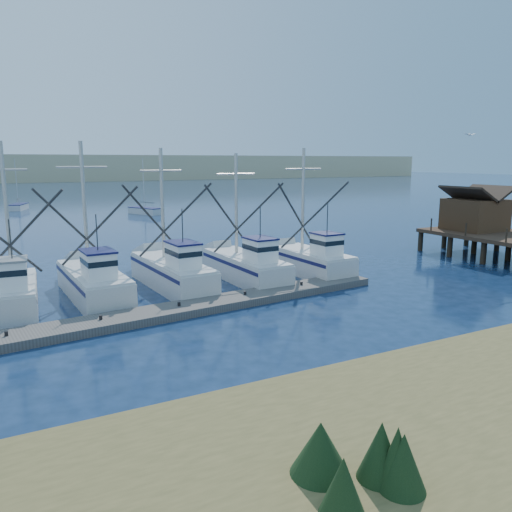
% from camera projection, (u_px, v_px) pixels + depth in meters
% --- Properties ---
extents(ground, '(500.00, 500.00, 0.00)m').
position_uv_depth(ground, '(364.00, 337.00, 22.17)').
color(ground, '#0C1E36').
rests_on(ground, ground).
extents(floating_dock, '(31.21, 5.35, 0.42)m').
position_uv_depth(floating_dock, '(122.00, 320.00, 23.92)').
color(floating_dock, '#59544F').
rests_on(floating_dock, ground).
extents(timber_pier, '(7.00, 20.00, 8.00)m').
position_uv_depth(timber_pier, '(512.00, 228.00, 38.81)').
color(timber_pier, black).
rests_on(timber_pier, ground).
extents(dune_ridge, '(360.00, 60.00, 10.00)m').
position_uv_depth(dune_ridge, '(31.00, 168.00, 204.17)').
color(dune_ridge, tan).
rests_on(dune_ridge, ground).
extents(trawler_fleet, '(30.63, 9.37, 9.07)m').
position_uv_depth(trawler_fleet, '(102.00, 282.00, 28.20)').
color(trawler_fleet, silver).
rests_on(trawler_fleet, ground).
extents(sailboat_near, '(4.09, 5.90, 8.10)m').
position_uv_depth(sailboat_near, '(145.00, 211.00, 73.41)').
color(sailboat_near, silver).
rests_on(sailboat_near, ground).
extents(sailboat_far, '(3.25, 5.23, 8.10)m').
position_uv_depth(sailboat_far, '(19.00, 207.00, 79.59)').
color(sailboat_far, silver).
rests_on(sailboat_far, ground).
extents(flying_gull, '(1.10, 0.20, 0.20)m').
position_uv_depth(flying_gull, '(470.00, 134.00, 35.48)').
color(flying_gull, white).
rests_on(flying_gull, ground).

